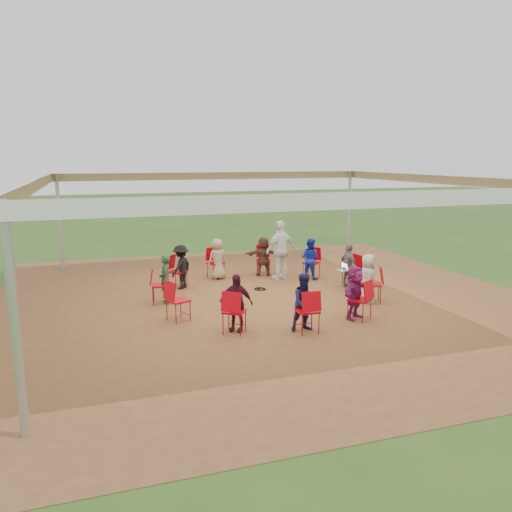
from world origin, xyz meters
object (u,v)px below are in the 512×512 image
object	(u,v)px
person_seated_3	(217,259)
person_seated_0	(348,266)
chair_4	(177,272)
chair_10	(373,284)
person_seated_8	(355,292)
chair_8	(307,311)
person_seated_7	(305,302)
chair_1	(311,263)
chair_3	(216,263)
laptop	(343,268)
person_seated_2	(263,256)
chair_9	(360,300)
cable_coil	(260,289)
chair_5	(160,285)
person_seated_4	(181,267)
chair_6	(178,301)
person_seated_5	(165,279)
chair_2	(263,260)
chair_7	(234,312)
person_seated_6	(236,303)
chair_0	(352,271)
person_seated_9	(368,278)
standing_person	(281,250)

from	to	relation	value
person_seated_3	person_seated_0	bearing A→B (deg)	130.91
person_seated_3	chair_4	bearing A→B (deg)	11.76
chair_10	person_seated_8	size ratio (longest dim) A/B	0.76
chair_8	person_seated_7	xyz separation A→B (m)	(0.00, 0.12, 0.15)
chair_1	chair_8	bearing A→B (deg)	114.55
chair_3	laptop	size ratio (longest dim) A/B	2.77
chair_3	person_seated_8	bearing A→B (deg)	97.99
chair_3	person_seated_2	xyz separation A→B (m)	(1.43, -0.14, 0.15)
chair_9	person_seated_7	world-z (taller)	person_seated_7
cable_coil	chair_5	bearing A→B (deg)	-170.57
person_seated_4	person_seated_7	distance (m)	4.51
person_seated_0	cable_coil	xyz separation A→B (m)	(-2.32, 0.55, -0.58)
chair_6	chair_9	xyz separation A→B (m)	(3.75, -1.17, 0.00)
chair_10	person_seated_5	xyz separation A→B (m)	(-4.80, 1.51, 0.15)
person_seated_5	person_seated_8	world-z (taller)	same
chair_6	person_seated_5	distance (m)	1.44
chair_2	chair_10	xyz separation A→B (m)	(1.57, -3.60, 0.00)
chair_1	chair_9	xyz separation A→B (m)	(-0.62, -3.88, 0.00)
person_seated_7	person_seated_5	bearing A→B (deg)	130.91
person_seated_7	person_seated_4	bearing A→B (deg)	114.55
chair_2	cable_coil	distance (m)	1.79
laptop	chair_7	bearing A→B (deg)	116.07
chair_8	person_seated_6	bearing A→B (deg)	159.04
chair_5	laptop	size ratio (longest dim) A/B	2.77
chair_2	cable_coil	xyz separation A→B (m)	(-0.64, -1.62, -0.43)
person_seated_7	chair_0	bearing A→B (deg)	47.92
person_seated_2	person_seated_6	distance (m)	4.91
chair_6	chair_10	bearing A→B (deg)	65.45
person_seated_7	person_seated_9	world-z (taller)	same
person_seated_4	person_seated_9	world-z (taller)	same
person_seated_6	person_seated_9	distance (m)	3.75
chair_10	chair_4	bearing A→B (deg)	81.82
person_seated_2	person_seated_3	xyz separation A→B (m)	(-1.40, 0.02, 0.00)
person_seated_5	person_seated_4	bearing A→B (deg)	163.64
chair_6	cable_coil	bearing A→B (deg)	103.45
chair_6	person_seated_7	xyz separation A→B (m)	(2.34, -1.44, 0.15)
person_seated_0	person_seated_6	bearing A→B (deg)	114.55
chair_3	person_seated_3	distance (m)	0.19
laptop	person_seated_3	bearing A→B (deg)	47.37
chair_0	person_seated_2	size ratio (longest dim) A/B	0.76
chair_1	person_seated_8	bearing A→B (deg)	129.74
chair_2	chair_8	xyz separation A→B (m)	(-0.82, -5.08, 0.00)
chair_7	person_seated_8	world-z (taller)	person_seated_8
standing_person	chair_2	bearing A→B (deg)	-82.90
person_seated_7	chair_7	bearing A→B (deg)	168.24
chair_0	person_seated_6	distance (m)	4.62
chair_1	person_seated_3	bearing A→B (deg)	34.83
chair_8	chair_10	xyz separation A→B (m)	(2.39, 1.48, 0.00)
person_seated_9	chair_4	bearing A→B (deg)	81.62
person_seated_7	chair_9	bearing A→B (deg)	11.76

